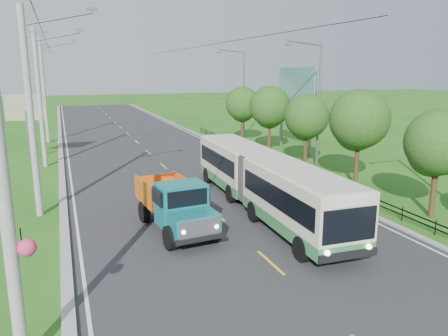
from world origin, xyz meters
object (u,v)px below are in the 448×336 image
planter_far (247,147)px  streetlight_mid (317,100)px  planter_mid (290,165)px  billboard_right (296,90)px  billboard_left (26,112)px  tree_fourth (306,119)px  tree_back (242,106)px  bus (263,178)px  pole_far (44,91)px  pole_near (31,113)px  pole_nearest (4,168)px  pole_mid (40,98)px  streetlight_far (243,92)px  dump_truck (175,202)px  tree_second (437,146)px  tree_third (358,122)px  planter_near (360,193)px  tree_fifth (270,108)px

planter_far → streetlight_mid: bearing=-75.7°
planter_mid → billboard_right: bearing=58.3°
planter_mid → billboard_left: size_ratio=0.13×
tree_fourth → tree_back: 12.00m
streetlight_mid → bus: 12.08m
pole_far → billboard_right: size_ratio=1.37×
billboard_left → pole_near: bearing=-85.3°
pole_nearest → streetlight_mid: bearing=42.0°
pole_far → planter_mid: (16.86, -19.00, -4.81)m
planter_mid → pole_mid: bearing=157.5°
streetlight_far → billboard_left: bearing=-168.8°
billboard_left → dump_truck: (7.02, -19.42, -2.52)m
billboard_right → dump_truck: bearing=-133.8°
pole_mid → streetlight_mid: size_ratio=1.10×
pole_mid → tree_back: 18.89m
pole_mid → tree_second: pole_mid is taller
tree_third → planter_far: bearing=95.2°
tree_back → planter_mid: 12.66m
pole_near → streetlight_mid: (18.90, 5.00, -0.19)m
tree_third → planter_far: size_ratio=8.96×
pole_far → planter_mid: pole_far is taller
pole_mid → billboard_right: (20.56, -1.00, 0.25)m
tree_back → planter_near: bearing=-93.6°
tree_second → billboard_left: size_ratio=1.02×
pole_near → streetlight_far: 26.80m
pole_nearest → tree_third: (18.10, 11.14, -0.95)m
pole_far → bus: (10.68, -27.26, -3.37)m
tree_second → streetlight_mid: size_ratio=0.58×
tree_back → dump_truck: 24.95m
planter_near → billboard_left: bearing=135.2°
streetlight_mid → billboard_right: streetlight_mid is taller
tree_fifth → dump_truck: (-12.33, -15.57, -2.51)m
pole_nearest → bus: pole_nearest is taller
tree_fifth → dump_truck: tree_fifth is taller
billboard_left → planter_near: bearing=-44.8°
tree_second → tree_fourth: bearing=90.0°
tree_third → dump_truck: size_ratio=1.03×
pole_mid → billboard_left: 3.47m
streetlight_mid → streetlight_far: 14.00m
pole_far → planter_far: pole_far is taller
pole_far → tree_third: pole_far is taller
bus → tree_fourth: bearing=50.2°
planter_near → planter_far: same height
pole_near → bus: 11.66m
tree_second → pole_nearest: bearing=-164.1°
billboard_left → planter_mid: bearing=-28.9°
dump_truck → tree_third: bearing=10.4°
tree_fifth → pole_far: bearing=144.6°
streetlight_mid → bus: bearing=-134.9°
tree_second → pole_near: bearing=159.3°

